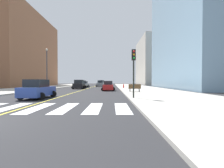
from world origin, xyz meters
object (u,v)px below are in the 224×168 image
Objects in this scene: car_gray_second at (100,84)px; car_red_fourth at (108,86)px; car_silver_nearest at (84,84)px; street_lamp at (46,65)px; park_bench at (134,88)px; car_black_seventh at (79,85)px; car_blue_sixth at (37,90)px; car_yellow_third at (83,83)px; fire_hydrant at (123,86)px; car_green_fifth at (101,83)px; traffic_light_near_corner at (133,64)px.

car_gray_second reaches higher than car_red_fourth.
car_silver_nearest is 11.89m from street_lamp.
street_lamp is at bearing -18.59° from car_red_fourth.
car_black_seventh is at bearing 45.30° from park_bench.
car_blue_sixth is at bearing 61.42° from car_red_fourth.
car_silver_nearest is at bearing -77.79° from car_yellow_third.
park_bench is 19.80m from street_lamp.
street_lamp is at bearing -96.45° from car_yellow_third.
fire_hydrant is at bearing 5.75° from park_bench.
park_bench is (10.83, -18.61, -0.12)m from car_silver_nearest.
car_yellow_third is at bearing 28.35° from car_green_fifth.
park_bench is at bearing -99.15° from traffic_light_near_corner.
car_gray_second is 14.89m from car_black_seventh.
car_black_seventh is (-6.71, 6.66, 0.12)m from car_red_fourth.
fire_hydrant is at bearing -57.70° from car_yellow_third.
car_black_seventh is 22.13m from traffic_light_near_corner.
car_silver_nearest is 0.88× the size of traffic_light_near_corner.
car_blue_sixth is (3.33, -41.15, -0.05)m from car_yellow_third.
car_green_fifth is 46.36m from traffic_light_near_corner.
street_lamp reaches higher than car_green_fifth.
traffic_light_near_corner is (2.69, -13.24, 2.50)m from car_red_fourth.
car_yellow_third is 0.97× the size of car_black_seventh.
traffic_light_near_corner is at bearing -91.82° from fire_hydrant.
fire_hydrant is at bearing -91.82° from traffic_light_near_corner.
car_red_fourth is 0.86× the size of car_black_seventh.
car_silver_nearest is at bearing 32.86° from park_bench.
fire_hydrant is (10.16, -6.19, -0.23)m from car_silver_nearest.
traffic_light_near_corner is at bearing -72.88° from car_yellow_third.
car_blue_sixth is (-3.68, -33.41, -0.04)m from car_gray_second.
fire_hydrant is (10.06, 0.77, -0.36)m from car_black_seventh.
car_gray_second is 10.44m from car_yellow_third.
car_blue_sixth is (0.13, -25.95, 0.07)m from car_silver_nearest.
car_silver_nearest is at bearing 64.73° from car_gray_second.
street_lamp reaches higher than car_blue_sixth.
car_gray_second is 0.54× the size of street_lamp.
car_yellow_third is at bearing 96.73° from car_black_seventh.
traffic_light_near_corner is (9.37, -0.91, 2.44)m from car_blue_sixth.
car_blue_sixth reaches higher than car_silver_nearest.
car_yellow_third reaches higher than car_silver_nearest.
fire_hydrant is 17.14m from street_lamp.
car_yellow_third is 41.29m from car_blue_sixth.
park_bench is at bearing -28.78° from street_lamp.
traffic_light_near_corner is (5.70, -34.32, 2.40)m from car_gray_second.
car_yellow_third is at bearing 83.24° from street_lamp.
street_lamp is (-15.61, 17.55, 1.68)m from traffic_light_near_corner.
car_blue_sixth is 9.73m from traffic_light_near_corner.
car_yellow_third is at bearing 96.24° from car_blue_sixth.
street_lamp reaches higher than car_silver_nearest.
car_gray_second is 27.00m from park_bench.
car_green_fifth is 1.12× the size of car_blue_sixth.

